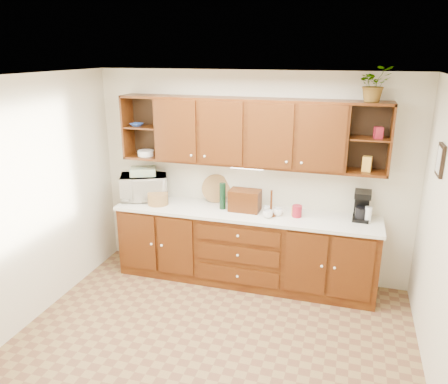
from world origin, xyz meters
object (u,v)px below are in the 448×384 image
Objects in this scene: microwave at (144,187)px; bread_box at (245,200)px; coffee_maker at (362,206)px; potted_plant at (374,84)px.

microwave is 1.60× the size of bread_box.
potted_plant is at bearing -91.11° from coffee_maker.
bread_box is 1.08× the size of coffee_maker.
microwave reaches higher than bread_box.
coffee_maker is at bearing -23.14° from microwave.
potted_plant is (2.74, 0.02, 1.37)m from microwave.
potted_plant is (1.36, 0.07, 1.41)m from bread_box.
potted_plant is at bearing -23.72° from microwave.
coffee_maker is (2.75, 0.04, 0.00)m from microwave.
coffee_maker is at bearing 5.19° from bread_box.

